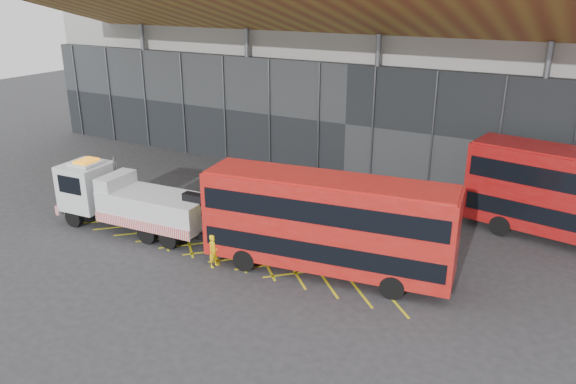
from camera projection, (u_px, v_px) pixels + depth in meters
The scene contains 6 objects.
ground_plane at pixel (228, 231), 31.24m from camera, with size 120.00×120.00×0.00m, color #2C2C2F.
road_markings at pixel (252, 237), 30.50m from camera, with size 19.96×7.16×0.01m.
construction_building at pixel (385, 40), 42.30m from camera, with size 55.00×23.97×18.00m.
recovery_truck at pixel (128, 200), 30.92m from camera, with size 10.87×3.14×3.77m.
bus_towed at pixel (327, 221), 25.87m from camera, with size 11.96×4.30×4.76m.
worker at pixel (214, 251), 27.09m from camera, with size 0.61×0.40×1.66m, color yellow.
Camera 1 is at (16.87, -23.27, 12.88)m, focal length 35.00 mm.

